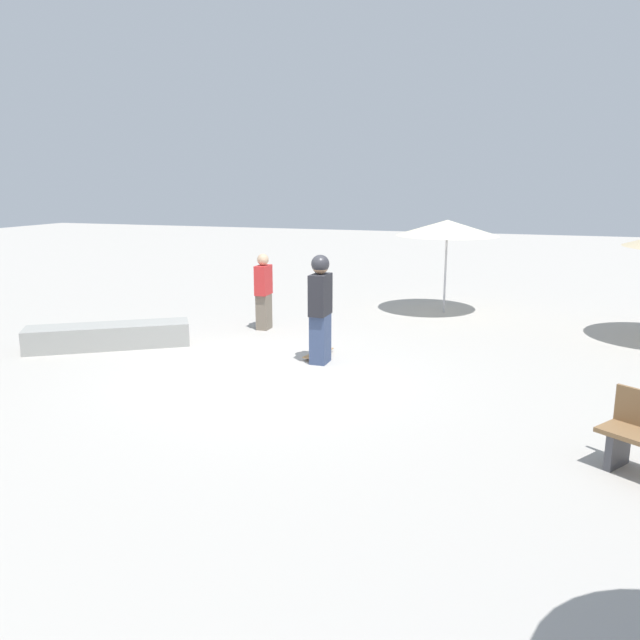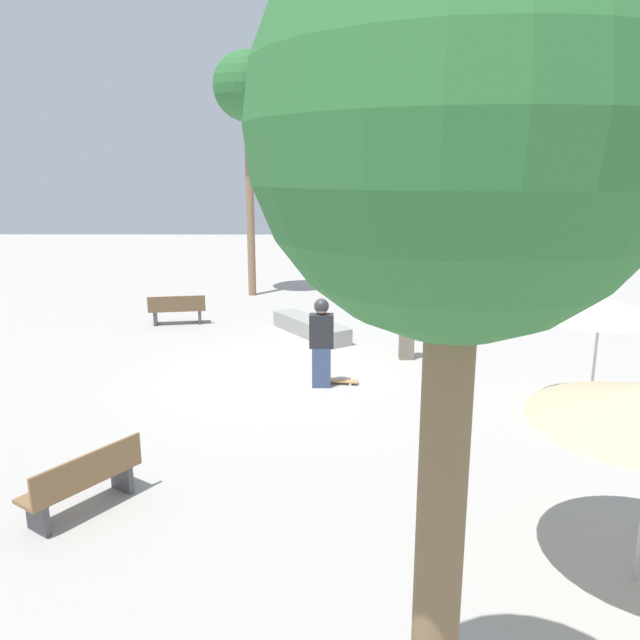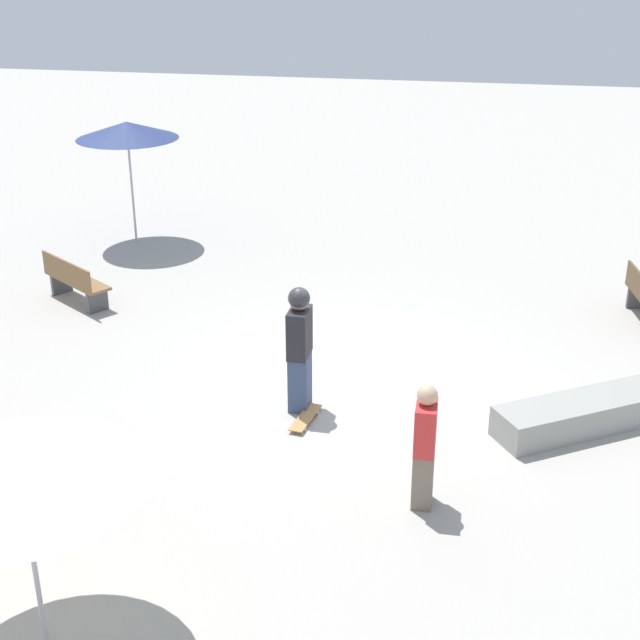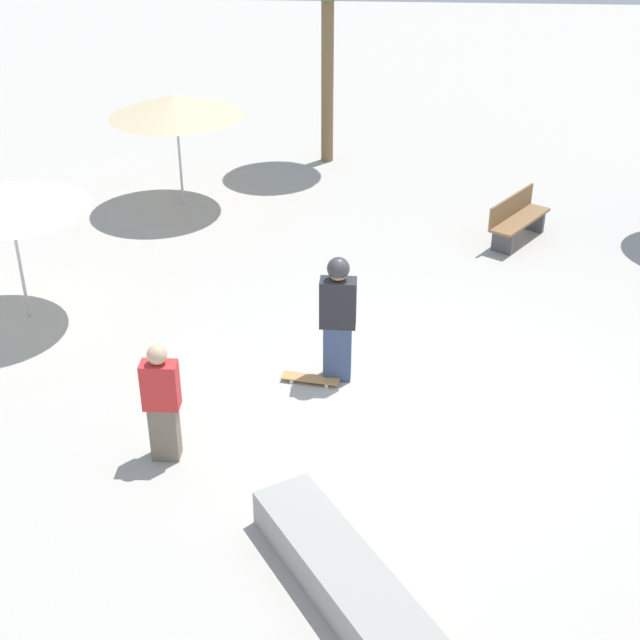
% 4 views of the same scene
% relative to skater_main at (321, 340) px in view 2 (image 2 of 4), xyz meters
% --- Properties ---
extents(ground_plane, '(60.00, 60.00, 0.00)m').
position_rel_skater_main_xyz_m(ground_plane, '(-0.57, -0.82, -0.99)').
color(ground_plane, '#ADA8A0').
extents(skater_main, '(0.30, 0.49, 1.84)m').
position_rel_skater_main_xyz_m(skater_main, '(0.00, 0.00, 0.00)').
color(skater_main, '#38476B').
rests_on(skater_main, ground_plane).
extents(skateboard, '(0.32, 0.82, 0.07)m').
position_rel_skater_main_xyz_m(skateboard, '(-0.16, 0.36, -0.93)').
color(skateboard, '#B7844C').
rests_on(skateboard, ground_plane).
extents(concrete_ledge, '(2.79, 2.16, 0.43)m').
position_rel_skater_main_xyz_m(concrete_ledge, '(-4.04, -0.31, -0.78)').
color(concrete_ledge, gray).
rests_on(concrete_ledge, ground_plane).
extents(bench_near, '(1.57, 1.26, 0.85)m').
position_rel_skater_main_xyz_m(bench_near, '(4.84, -3.04, -0.56)').
color(bench_near, '#47474C').
rests_on(bench_near, ground_plane).
extents(bench_far, '(0.71, 1.65, 0.85)m').
position_rel_skater_main_xyz_m(bench_far, '(-5.22, -4.15, -0.56)').
color(bench_far, '#47474C').
rests_on(bench_far, ground_plane).
extents(shade_umbrella_cream, '(2.35, 2.35, 2.16)m').
position_rel_skater_main_xyz_m(shade_umbrella_cream, '(1.41, 4.91, 0.99)').
color(shade_umbrella_cream, '#B7B7BC').
rests_on(shade_umbrella_cream, ground_plane).
extents(palm_tree_left, '(2.08, 2.08, 5.57)m').
position_rel_skater_main_xyz_m(palm_tree_left, '(9.04, 0.70, 3.46)').
color(palm_tree_left, brown).
rests_on(palm_tree_left, ground_plane).
extents(palm_tree_center_left, '(2.26, 2.26, 8.12)m').
position_rel_skater_main_xyz_m(palm_tree_center_left, '(-9.54, -2.49, 5.85)').
color(palm_tree_center_left, '#896B4C').
rests_on(palm_tree_center_left, ground_plane).
extents(bystander_watching, '(0.25, 0.43, 1.57)m').
position_rel_skater_main_xyz_m(bystander_watching, '(-1.91, 1.98, -0.21)').
color(bystander_watching, '#726656').
rests_on(bystander_watching, ground_plane).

